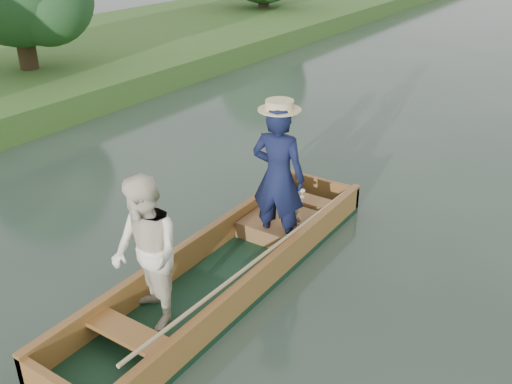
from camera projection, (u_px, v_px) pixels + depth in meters
The scene contains 2 objects.
ground at pixel (228, 281), 6.88m from camera, with size 120.00×120.00×0.00m, color #283D30.
punt at pixel (222, 235), 6.58m from camera, with size 1.23×5.00×2.01m.
Camera 1 is at (3.45, -4.57, 3.98)m, focal length 40.00 mm.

